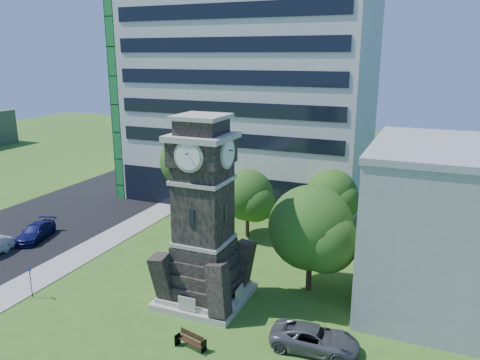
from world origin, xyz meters
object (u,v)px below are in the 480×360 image
at_px(clock_tower, 204,224).
at_px(park_bench, 191,340).
at_px(car_street_north, 36,232).
at_px(car_east_lot, 315,339).
at_px(street_sign, 30,279).

bearing_deg(clock_tower, park_bench, -71.39).
bearing_deg(car_street_north, park_bench, -38.61).
bearing_deg(park_bench, car_street_north, 171.02).
distance_m(clock_tower, car_east_lot, 9.64).
relative_size(clock_tower, car_street_north, 2.63).
relative_size(clock_tower, street_sign, 5.60).
xyz_separation_m(car_street_north, street_sign, (7.71, -7.85, 0.69)).
bearing_deg(car_street_north, street_sign, -60.92).
relative_size(car_street_north, car_east_lot, 0.96).
bearing_deg(car_east_lot, car_street_north, 73.63).
bearing_deg(park_bench, car_east_lot, 35.60).
height_order(car_east_lot, street_sign, street_sign).
bearing_deg(clock_tower, car_east_lot, -18.09).
height_order(clock_tower, car_street_north, clock_tower).
relative_size(park_bench, street_sign, 0.80).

